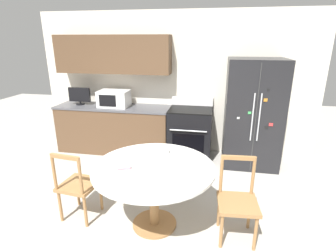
{
  "coord_description": "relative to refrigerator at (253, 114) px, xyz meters",
  "views": [
    {
      "loc": [
        0.78,
        -2.25,
        2.1
      ],
      "look_at": [
        0.14,
        1.15,
        0.95
      ],
      "focal_mm": 28.0,
      "sensor_mm": 36.0,
      "label": 1
    }
  ],
  "objects": [
    {
      "name": "dining_chair_right",
      "position": [
        -0.33,
        -1.94,
        -0.47
      ],
      "size": [
        0.45,
        0.45,
        0.9
      ],
      "rotation": [
        0.0,
        0.0,
        3.22
      ],
      "color": "#9E7042",
      "rests_on": "ground_plane"
    },
    {
      "name": "folded_napkin",
      "position": [
        -1.56,
        -2.05,
        -0.11
      ],
      "size": [
        0.15,
        0.09,
        0.05
      ],
      "color": "pink",
      "rests_on": "dining_table"
    },
    {
      "name": "countertop_tv",
      "position": [
        -3.2,
        0.1,
        0.17
      ],
      "size": [
        0.43,
        0.16,
        0.33
      ],
      "color": "black",
      "rests_on": "kitchen_counter"
    },
    {
      "name": "back_wall",
      "position": [
        -1.71,
        0.39,
        0.54
      ],
      "size": [
        5.2,
        0.44,
        2.6
      ],
      "color": "silver",
      "rests_on": "ground_plane"
    },
    {
      "name": "candle_glass",
      "position": [
        -1.19,
        -1.57,
        -0.1
      ],
      "size": [
        0.08,
        0.08,
        0.09
      ],
      "color": "silver",
      "rests_on": "dining_table"
    },
    {
      "name": "ground_plane",
      "position": [
        -1.4,
        -2.2,
        -0.91
      ],
      "size": [
        14.0,
        14.0,
        0.0
      ],
      "primitive_type": "plane",
      "color": "#B2ADA3"
    },
    {
      "name": "microwave",
      "position": [
        -2.49,
        0.07,
        0.14
      ],
      "size": [
        0.55,
        0.39,
        0.3
      ],
      "color": "white",
      "rests_on": "kitchen_counter"
    },
    {
      "name": "oven_range",
      "position": [
        -1.05,
        0.07,
        -0.44
      ],
      "size": [
        0.76,
        0.68,
        1.08
      ],
      "color": "black",
      "rests_on": "ground_plane"
    },
    {
      "name": "refrigerator",
      "position": [
        0.0,
        0.0,
        0.0
      ],
      "size": [
        0.92,
        0.79,
        1.81
      ],
      "color": "black",
      "rests_on": "ground_plane"
    },
    {
      "name": "kitchen_counter",
      "position": [
        -2.53,
        0.09,
        -0.46
      ],
      "size": [
        2.17,
        0.64,
        0.9
      ],
      "color": "brown",
      "rests_on": "ground_plane"
    },
    {
      "name": "dining_table",
      "position": [
        -1.26,
        -1.93,
        -0.27
      ],
      "size": [
        1.36,
        1.36,
        0.77
      ],
      "color": "white",
      "rests_on": "ground_plane"
    },
    {
      "name": "dining_chair_left",
      "position": [
        -2.19,
        -1.95,
        -0.47
      ],
      "size": [
        0.46,
        0.46,
        0.9
      ],
      "rotation": [
        0.0,
        0.0,
        6.17
      ],
      "color": "#9E7042",
      "rests_on": "ground_plane"
    }
  ]
}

